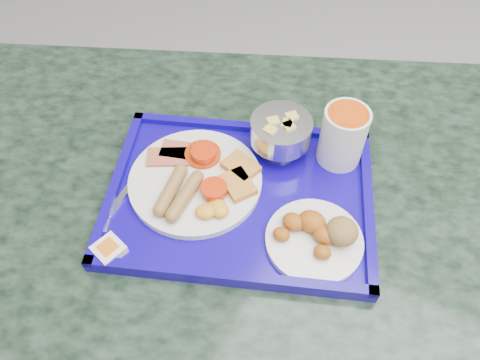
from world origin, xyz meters
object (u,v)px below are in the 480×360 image
Objects in this scene: table at (230,250)px; tray at (240,197)px; main_plate at (198,181)px; fruit_bowl at (281,131)px; juice_cup at (343,135)px; bread_plate at (318,235)px.

table is 0.20m from tray.
table is 6.13× the size of main_plate.
fruit_bowl is 0.10m from juice_cup.
main_plate is 0.22m from bread_plate.
bread_plate is (0.15, -0.02, 0.02)m from tray.
juice_cup is at bearing 41.94° from main_plate.
table is at bearing -169.85° from tray.
fruit_bowl is at bearing 82.47° from tray.
tray is 0.07m from main_plate.
bread_plate is at bearing -79.80° from juice_cup.
bread_plate is (0.22, -0.01, 0.00)m from main_plate.
juice_cup is (0.10, 0.03, 0.01)m from fruit_bowl.
fruit_bowl is at bearing 73.24° from table.
tray is at bearing -97.53° from fruit_bowl.
juice_cup is (0.19, 0.17, 0.05)m from main_plate.
juice_cup reaches higher than bread_plate.
juice_cup reaches higher than table.
tray is at bearing -126.79° from juice_cup.
fruit_bowl reaches higher than bread_plate.
juice_cup is (0.11, 0.15, 0.06)m from tray.
main_plate is (-0.07, -0.01, 0.02)m from tray.
main_plate is at bearing -168.87° from tray.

